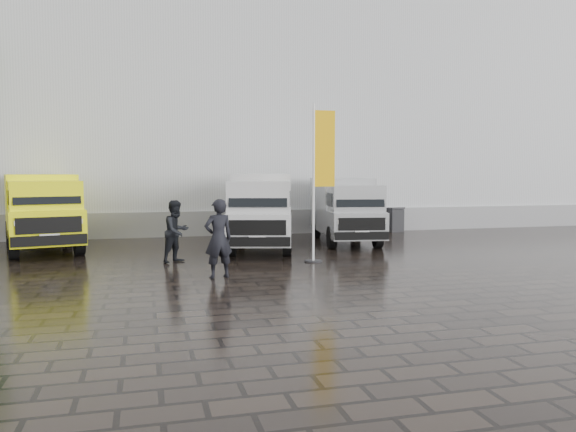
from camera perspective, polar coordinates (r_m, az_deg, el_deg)
name	(u,v)px	position (r m, az deg, el deg)	size (l,w,h in m)	color
ground	(309,266)	(15.46, 2.19, -5.07)	(120.00, 120.00, 0.00)	black
exhibition_hall	(262,109)	(31.45, -2.71, 10.77)	(44.00, 16.00, 12.00)	silver
hall_plinth	(301,221)	(23.53, 1.33, -0.54)	(44.00, 0.15, 1.00)	gray
van_yellow	(42,212)	(20.06, -23.72, 0.33)	(2.07, 5.39, 2.49)	#FCFF0D
van_white	(262,211)	(18.93, -2.69, 0.50)	(1.93, 5.78, 2.51)	silver
van_silver	(345,210)	(20.62, 5.77, 0.57)	(1.79, 5.38, 2.33)	#BBBEC1
flagpole	(320,176)	(16.01, 3.23, 4.13)	(0.88, 0.50, 4.48)	black
wheelie_bin	(395,219)	(24.60, 10.79, -0.35)	(0.63, 0.63, 1.05)	black
person_front	(218,238)	(13.71, -7.08, -2.28)	(0.70, 0.46, 1.92)	black
person_tent	(176,231)	(16.25, -11.26, -1.54)	(0.86, 0.67, 1.77)	black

